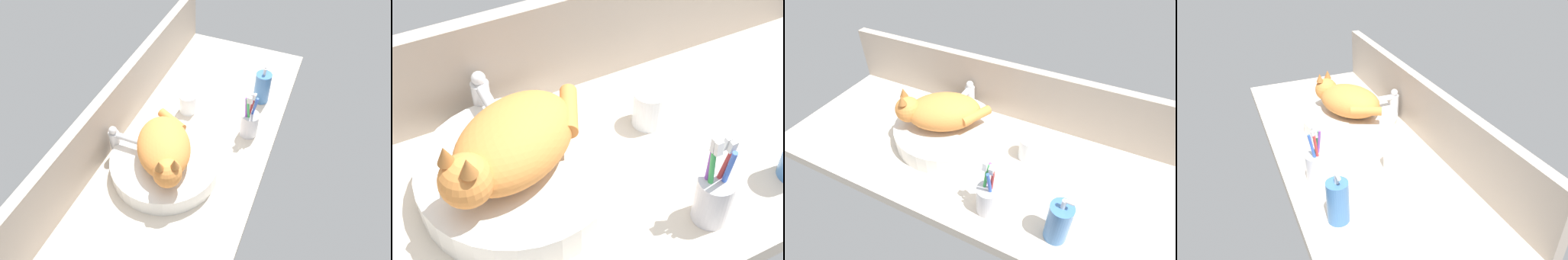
# 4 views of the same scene
# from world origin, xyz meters

# --- Properties ---
(ground_plane) EXTENTS (1.37, 0.56, 0.04)m
(ground_plane) POSITION_xyz_m (0.00, 0.00, -0.02)
(ground_plane) COLOR beige
(backsplash_panel) EXTENTS (1.37, 0.04, 0.22)m
(backsplash_panel) POSITION_xyz_m (0.00, 0.26, 0.11)
(backsplash_panel) COLOR #AD9E8E
(backsplash_panel) RESTS_ON ground_plane
(sink_basin) EXTENTS (0.36, 0.36, 0.07)m
(sink_basin) POSITION_xyz_m (-0.13, 0.03, 0.03)
(sink_basin) COLOR silver
(sink_basin) RESTS_ON ground_plane
(cat) EXTENTS (0.30, 0.27, 0.14)m
(cat) POSITION_xyz_m (-0.14, 0.02, 0.12)
(cat) COLOR orange
(cat) RESTS_ON sink_basin
(faucet) EXTENTS (0.04, 0.12, 0.14)m
(faucet) POSITION_xyz_m (-0.13, 0.20, 0.07)
(faucet) COLOR silver
(faucet) RESTS_ON ground_plane
(soap_dispenser) EXTENTS (0.06, 0.06, 0.16)m
(soap_dispenser) POSITION_xyz_m (0.33, -0.18, 0.07)
(soap_dispenser) COLOR #3F72B2
(soap_dispenser) RESTS_ON ground_plane
(toothbrush_cup) EXTENTS (0.07, 0.07, 0.19)m
(toothbrush_cup) POSITION_xyz_m (0.14, -0.18, 0.05)
(toothbrush_cup) COLOR silver
(toothbrush_cup) RESTS_ON ground_plane
(water_glass) EXTENTS (0.07, 0.07, 0.08)m
(water_glass) POSITION_xyz_m (0.17, 0.07, 0.04)
(water_glass) COLOR white
(water_glass) RESTS_ON ground_plane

